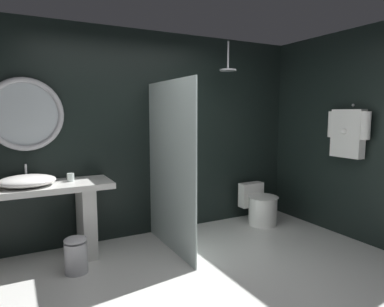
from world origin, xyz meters
TOP-DOWN VIEW (x-y plane):
  - ground_plane at (0.00, 0.00)m, footprint 5.76×5.76m
  - back_wall_panel at (0.00, 1.90)m, footprint 4.80×0.10m
  - side_wall_right at (2.35, 0.76)m, footprint 0.10×2.47m
  - vanity_counter at (-1.29, 1.55)m, footprint 1.63×0.56m
  - vessel_sink at (-1.32, 1.52)m, footprint 0.55×0.45m
  - tumbler_cup at (-0.89, 1.59)m, footprint 0.08×0.08m
  - round_wall_mirror at (-1.29, 1.81)m, footprint 0.79×0.06m
  - shower_glass_panel at (0.14, 1.23)m, footprint 0.02×1.24m
  - rain_shower_head at (1.13, 1.55)m, footprint 0.22×0.22m
  - hanging_bathrobe at (2.21, 0.52)m, footprint 0.20×0.57m
  - toilet at (1.65, 1.46)m, footprint 0.42×0.58m
  - waste_bin at (-0.93, 1.13)m, footprint 0.22×0.22m

SIDE VIEW (x-z plane):
  - ground_plane at x=0.00m, z-range 0.00..0.00m
  - waste_bin at x=-0.93m, z-range 0.00..0.37m
  - toilet at x=1.65m, z-range -0.03..0.52m
  - vanity_counter at x=-1.29m, z-range 0.12..0.95m
  - tumbler_cup at x=-0.89m, z-range 0.84..0.92m
  - vessel_sink at x=-1.32m, z-range 0.79..1.00m
  - shower_glass_panel at x=0.14m, z-range 0.00..1.94m
  - back_wall_panel at x=0.00m, z-range 0.00..2.60m
  - side_wall_right at x=2.35m, z-range 0.00..2.60m
  - hanging_bathrobe at x=2.21m, z-range 1.02..1.68m
  - round_wall_mirror at x=-1.29m, z-range 1.17..1.96m
  - rain_shower_head at x=1.13m, z-range 1.98..2.36m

